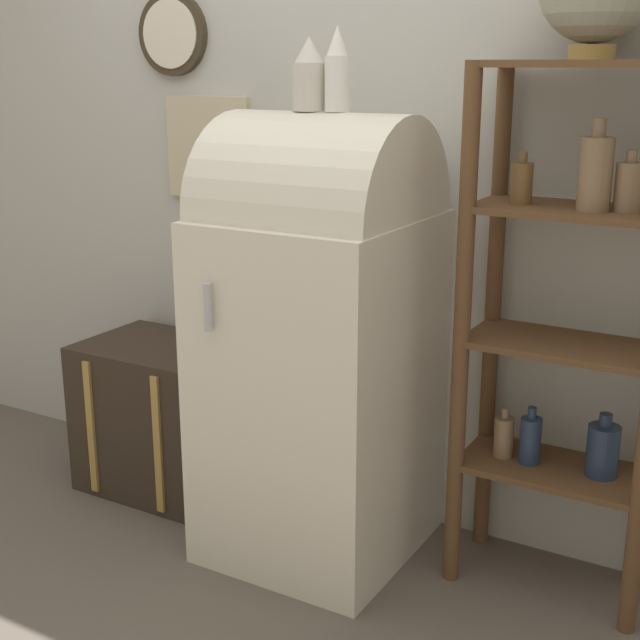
% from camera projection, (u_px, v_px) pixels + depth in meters
% --- Properties ---
extents(ground_plane, '(12.00, 12.00, 0.00)m').
position_uv_depth(ground_plane, '(285.00, 572.00, 2.87)').
color(ground_plane, '#60564C').
extents(wall_back, '(7.00, 0.09, 2.70)m').
position_uv_depth(wall_back, '(372.00, 133.00, 2.97)').
color(wall_back, '#B7B7AD').
rests_on(wall_back, ground_plane).
extents(refrigerator, '(0.62, 0.70, 1.44)m').
position_uv_depth(refrigerator, '(320.00, 333.00, 2.84)').
color(refrigerator, silver).
rests_on(refrigerator, ground_plane).
extents(suitcase_trunk, '(0.58, 0.45, 0.57)m').
position_uv_depth(suitcase_trunk, '(164.00, 416.00, 3.38)').
color(suitcase_trunk, '#33281E').
rests_on(suitcase_trunk, ground_plane).
extents(shelf_unit, '(0.59, 0.32, 1.58)m').
position_uv_depth(shelf_unit, '(570.00, 313.00, 2.57)').
color(shelf_unit, brown).
rests_on(shelf_unit, ground_plane).
extents(vase_left, '(0.10, 0.10, 0.22)m').
position_uv_depth(vase_left, '(309.00, 76.00, 2.65)').
color(vase_left, beige).
rests_on(vase_left, refrigerator).
extents(vase_center, '(0.07, 0.07, 0.25)m').
position_uv_depth(vase_center, '(337.00, 72.00, 2.60)').
color(vase_center, white).
rests_on(vase_center, refrigerator).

